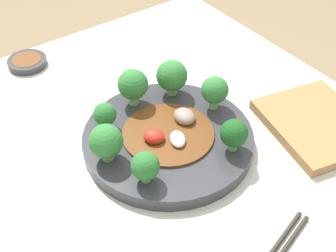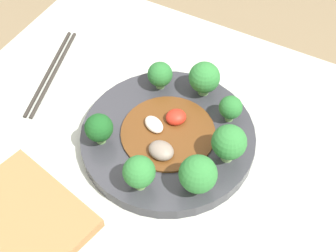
% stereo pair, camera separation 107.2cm
% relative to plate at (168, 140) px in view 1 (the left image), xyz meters
% --- Properties ---
extents(table, '(0.86, 0.73, 0.72)m').
position_rel_plate_xyz_m(table, '(-0.01, 0.03, -0.37)').
color(table, '#B7BCAD').
rests_on(table, ground_plane).
extents(plate, '(0.30, 0.30, 0.02)m').
position_rel_plate_xyz_m(plate, '(0.00, 0.00, 0.00)').
color(plate, '#333338').
rests_on(plate, table).
extents(broccoli_southwest, '(0.04, 0.04, 0.05)m').
position_rel_plate_xyz_m(broccoli_southwest, '(-0.08, -0.08, 0.04)').
color(broccoli_southwest, '#70A356').
rests_on(broccoli_southwest, plate).
extents(broccoli_west, '(0.06, 0.06, 0.07)m').
position_rel_plate_xyz_m(broccoli_west, '(-0.11, -0.00, 0.05)').
color(broccoli_west, '#89B76B').
rests_on(broccoli_west, plate).
extents(broccoli_north, '(0.05, 0.05, 0.07)m').
position_rel_plate_xyz_m(broccoli_north, '(-0.01, 0.11, 0.05)').
color(broccoli_north, '#7AAD5B').
rests_on(broccoli_north, plate).
extents(broccoli_southeast, '(0.05, 0.05, 0.06)m').
position_rel_plate_xyz_m(broccoli_southeast, '(0.07, -0.09, 0.04)').
color(broccoli_southeast, '#7AAD5B').
rests_on(broccoli_southeast, plate).
extents(broccoli_northwest, '(0.06, 0.06, 0.07)m').
position_rel_plate_xyz_m(broccoli_northwest, '(-0.09, 0.08, 0.05)').
color(broccoli_northwest, '#7AAD5B').
rests_on(broccoli_northwest, plate).
extents(broccoli_south, '(0.06, 0.06, 0.07)m').
position_rel_plate_xyz_m(broccoli_south, '(-0.01, -0.12, 0.05)').
color(broccoli_south, '#70A356').
rests_on(broccoli_south, plate).
extents(broccoli_northeast, '(0.05, 0.05, 0.06)m').
position_rel_plate_xyz_m(broccoli_northeast, '(0.09, 0.07, 0.05)').
color(broccoli_northeast, '#70A356').
rests_on(broccoli_northeast, plate).
extents(stirfry_center, '(0.16, 0.16, 0.02)m').
position_rel_plate_xyz_m(stirfry_center, '(0.00, 0.00, 0.02)').
color(stirfry_center, '#5B3314').
rests_on(stirfry_center, plate).
extents(sauce_dish, '(0.08, 0.08, 0.02)m').
position_rel_plate_xyz_m(sauce_dish, '(-0.38, -0.10, -0.00)').
color(sauce_dish, '#333338').
rests_on(sauce_dish, table).
extents(cutting_board, '(0.23, 0.21, 0.02)m').
position_rel_plate_xyz_m(cutting_board, '(0.13, 0.25, -0.00)').
color(cutting_board, olive).
rests_on(cutting_board, table).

